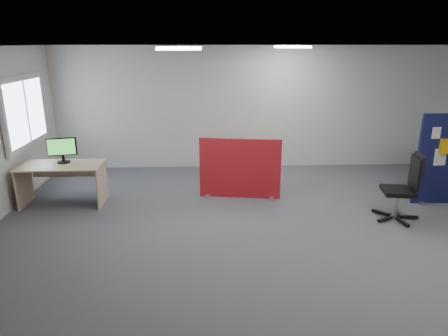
{
  "coord_description": "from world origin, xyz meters",
  "views": [
    {
      "loc": [
        -1.11,
        -5.35,
        2.75
      ],
      "look_at": [
        -0.89,
        0.19,
        1.0
      ],
      "focal_mm": 32.0,
      "sensor_mm": 36.0,
      "label": 1
    }
  ],
  "objects_px": {
    "office_chair": "(406,183)",
    "monitor_second": "(62,149)",
    "second_desk": "(63,174)",
    "red_divider": "(240,169)"
  },
  "relations": [
    {
      "from": "office_chair",
      "to": "monitor_second",
      "type": "bearing_deg",
      "value": 179.43
    },
    {
      "from": "office_chair",
      "to": "second_desk",
      "type": "bearing_deg",
      "value": -179.68
    },
    {
      "from": "monitor_second",
      "to": "office_chair",
      "type": "relative_size",
      "value": 0.45
    },
    {
      "from": "red_divider",
      "to": "monitor_second",
      "type": "bearing_deg",
      "value": -170.36
    },
    {
      "from": "monitor_second",
      "to": "office_chair",
      "type": "distance_m",
      "value": 5.78
    },
    {
      "from": "red_divider",
      "to": "second_desk",
      "type": "relative_size",
      "value": 1.05
    },
    {
      "from": "red_divider",
      "to": "monitor_second",
      "type": "height_order",
      "value": "monitor_second"
    },
    {
      "from": "red_divider",
      "to": "second_desk",
      "type": "height_order",
      "value": "red_divider"
    },
    {
      "from": "monitor_second",
      "to": "second_desk",
      "type": "bearing_deg",
      "value": -111.13
    },
    {
      "from": "second_desk",
      "to": "office_chair",
      "type": "xyz_separation_m",
      "value": [
        5.7,
        -0.91,
        0.07
      ]
    }
  ]
}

